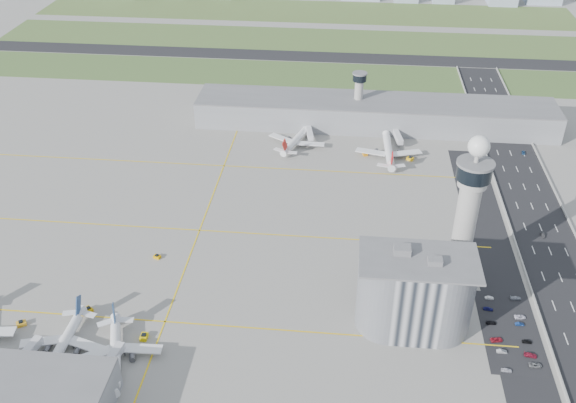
# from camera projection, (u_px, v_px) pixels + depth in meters

# --- Properties ---
(ground) EXTENTS (1000.00, 1000.00, 0.00)m
(ground) POSITION_uv_depth(u_px,v_px,m) (279.00, 278.00, 262.94)
(ground) COLOR #98968E
(grass_strip_0) EXTENTS (480.00, 50.00, 0.08)m
(grass_strip_0) POSITION_uv_depth(u_px,v_px,m) (287.00, 74.00, 453.19)
(grass_strip_0) COLOR #405B2B
(grass_strip_0) RESTS_ON ground
(grass_strip_1) EXTENTS (480.00, 60.00, 0.08)m
(grass_strip_1) POSITION_uv_depth(u_px,v_px,m) (297.00, 40.00, 516.04)
(grass_strip_1) COLOR #486630
(grass_strip_1) RESTS_ON ground
(grass_strip_2) EXTENTS (480.00, 70.00, 0.08)m
(grass_strip_2) POSITION_uv_depth(u_px,v_px,m) (305.00, 11.00, 583.09)
(grass_strip_2) COLOR #526731
(grass_strip_2) RESTS_ON ground
(runway) EXTENTS (480.00, 22.00, 0.10)m
(runway) POSITION_uv_depth(u_px,v_px,m) (292.00, 56.00, 484.19)
(runway) COLOR black
(runway) RESTS_ON ground
(highway) EXTENTS (28.00, 500.00, 0.10)m
(highway) POSITION_uv_depth(u_px,v_px,m) (568.00, 297.00, 253.10)
(highway) COLOR black
(highway) RESTS_ON ground
(barrier_left) EXTENTS (0.60, 500.00, 1.20)m
(barrier_left) POSITION_uv_depth(u_px,v_px,m) (532.00, 293.00, 254.00)
(barrier_left) COLOR #9E9E99
(barrier_left) RESTS_ON ground
(landside_road) EXTENTS (18.00, 260.00, 0.08)m
(landside_road) POSITION_uv_depth(u_px,v_px,m) (508.00, 309.00, 246.86)
(landside_road) COLOR black
(landside_road) RESTS_ON ground
(parking_lot) EXTENTS (20.00, 44.00, 0.10)m
(parking_lot) POSITION_uv_depth(u_px,v_px,m) (509.00, 331.00, 236.97)
(parking_lot) COLOR black
(parking_lot) RESTS_ON ground
(taxiway_line_h_0) EXTENTS (260.00, 0.60, 0.01)m
(taxiway_line_h_0) POSITION_uv_depth(u_px,v_px,m) (165.00, 322.00, 241.21)
(taxiway_line_h_0) COLOR yellow
(taxiway_line_h_0) RESTS_ON ground
(taxiway_line_h_1) EXTENTS (260.00, 0.60, 0.01)m
(taxiway_line_h_1) POSITION_uv_depth(u_px,v_px,m) (200.00, 230.00, 291.50)
(taxiway_line_h_1) COLOR yellow
(taxiway_line_h_1) RESTS_ON ground
(taxiway_line_h_2) EXTENTS (260.00, 0.60, 0.01)m
(taxiway_line_h_2) POSITION_uv_depth(u_px,v_px,m) (224.00, 166.00, 341.78)
(taxiway_line_h_2) COLOR yellow
(taxiway_line_h_2) RESTS_ON ground
(taxiway_line_v) EXTENTS (0.60, 260.00, 0.01)m
(taxiway_line_v) POSITION_uv_depth(u_px,v_px,m) (200.00, 230.00, 291.50)
(taxiway_line_v) COLOR yellow
(taxiway_line_v) RESTS_ON ground
(control_tower) EXTENTS (14.00, 14.00, 64.50)m
(control_tower) POSITION_uv_depth(u_px,v_px,m) (468.00, 205.00, 244.62)
(control_tower) COLOR #ADAAA5
(control_tower) RESTS_ON ground
(secondary_tower) EXTENTS (8.60, 8.60, 31.90)m
(secondary_tower) POSITION_uv_depth(u_px,v_px,m) (359.00, 94.00, 375.96)
(secondary_tower) COLOR #ADAAA5
(secondary_tower) RESTS_ON ground
(admin_building) EXTENTS (42.00, 24.00, 33.50)m
(admin_building) POSITION_uv_depth(u_px,v_px,m) (415.00, 293.00, 231.83)
(admin_building) COLOR #B2B2B7
(admin_building) RESTS_ON ground
(terminal_pier) EXTENTS (210.00, 32.00, 15.80)m
(terminal_pier) POSITION_uv_depth(u_px,v_px,m) (374.00, 113.00, 379.30)
(terminal_pier) COLOR gray
(terminal_pier) RESTS_ON ground
(airplane_near_b) EXTENTS (32.57, 38.19, 10.61)m
(airplane_near_b) POSITION_uv_depth(u_px,v_px,m) (61.00, 341.00, 225.56)
(airplane_near_b) COLOR white
(airplane_near_b) RESTS_ON ground
(airplane_near_c) EXTENTS (43.40, 47.11, 10.85)m
(airplane_near_c) POSITION_uv_depth(u_px,v_px,m) (114.00, 349.00, 221.79)
(airplane_near_c) COLOR white
(airplane_near_c) RESTS_ON ground
(airplane_far_a) EXTENTS (43.79, 47.70, 11.07)m
(airplane_far_a) POSITION_uv_depth(u_px,v_px,m) (297.00, 135.00, 360.22)
(airplane_far_a) COLOR white
(airplane_far_a) RESTS_ON ground
(airplane_far_b) EXTENTS (38.07, 44.20, 11.95)m
(airplane_far_b) POSITION_uv_depth(u_px,v_px,m) (389.00, 146.00, 348.43)
(airplane_far_b) COLOR white
(airplane_far_b) RESTS_ON ground
(jet_bridge_near_1) EXTENTS (5.39, 14.31, 5.70)m
(jet_bridge_near_1) POSITION_uv_depth(u_px,v_px,m) (16.00, 370.00, 217.37)
(jet_bridge_near_1) COLOR silver
(jet_bridge_near_1) RESTS_ON ground
(jet_bridge_near_2) EXTENTS (5.39, 14.31, 5.70)m
(jet_bridge_near_2) POSITION_uv_depth(u_px,v_px,m) (102.00, 377.00, 214.81)
(jet_bridge_near_2) COLOR silver
(jet_bridge_near_2) RESTS_ON ground
(jet_bridge_far_0) EXTENTS (5.39, 14.31, 5.70)m
(jet_bridge_far_0) POSITION_uv_depth(u_px,v_px,m) (308.00, 130.00, 371.86)
(jet_bridge_far_0) COLOR silver
(jet_bridge_far_0) RESTS_ON ground
(jet_bridge_far_1) EXTENTS (5.39, 14.31, 5.70)m
(jet_bridge_far_1) POSITION_uv_depth(u_px,v_px,m) (395.00, 134.00, 367.59)
(jet_bridge_far_1) COLOR silver
(jet_bridge_far_1) RESTS_ON ground
(tug_0) EXTENTS (4.23, 3.86, 2.03)m
(tug_0) POSITION_uv_depth(u_px,v_px,m) (21.00, 323.00, 239.10)
(tug_0) COLOR gold
(tug_0) RESTS_ON ground
(tug_1) EXTENTS (3.99, 3.75, 1.91)m
(tug_1) POSITION_uv_depth(u_px,v_px,m) (89.00, 309.00, 245.63)
(tug_1) COLOR #CE9505
(tug_1) RESTS_ON ground
(tug_2) EXTENTS (2.50, 3.61, 2.09)m
(tug_2) POSITION_uv_depth(u_px,v_px,m) (144.00, 336.00, 233.26)
(tug_2) COLOR yellow
(tug_2) RESTS_ON ground
(tug_3) EXTENTS (3.40, 2.86, 1.68)m
(tug_3) POSITION_uv_depth(u_px,v_px,m) (157.00, 256.00, 273.79)
(tug_3) COLOR #D79502
(tug_3) RESTS_ON ground
(tug_4) EXTENTS (3.16, 3.87, 1.95)m
(tug_4) POSITION_uv_depth(u_px,v_px,m) (365.00, 153.00, 351.51)
(tug_4) COLOR orange
(tug_4) RESTS_ON ground
(tug_5) EXTENTS (4.19, 3.67, 2.03)m
(tug_5) POSITION_uv_depth(u_px,v_px,m) (410.00, 158.00, 346.69)
(tug_5) COLOR #F5B410
(tug_5) RESTS_ON ground
(car_lot_0) EXTENTS (3.64, 1.60, 1.22)m
(car_lot_0) POSITION_uv_depth(u_px,v_px,m) (506.00, 370.00, 220.24)
(car_lot_0) COLOR silver
(car_lot_0) RESTS_ON ground
(car_lot_1) EXTENTS (3.73, 1.40, 1.22)m
(car_lot_1) POSITION_uv_depth(u_px,v_px,m) (502.00, 351.00, 227.61)
(car_lot_1) COLOR #9B9CA1
(car_lot_1) RESTS_ON ground
(car_lot_2) EXTENTS (4.66, 2.73, 1.22)m
(car_lot_2) POSITION_uv_depth(u_px,v_px,m) (497.00, 340.00, 232.46)
(car_lot_2) COLOR #AB1C2D
(car_lot_2) RESTS_ON ground
(car_lot_3) EXTENTS (3.98, 1.92, 1.12)m
(car_lot_3) POSITION_uv_depth(u_px,v_px,m) (491.00, 323.00, 239.98)
(car_lot_3) COLOR black
(car_lot_3) RESTS_ON ground
(car_lot_4) EXTENTS (3.88, 1.93, 1.27)m
(car_lot_4) POSITION_uv_depth(u_px,v_px,m) (488.00, 309.00, 246.36)
(car_lot_4) COLOR navy
(car_lot_4) RESTS_ON ground
(car_lot_5) EXTENTS (3.45, 1.34, 1.12)m
(car_lot_5) POSITION_uv_depth(u_px,v_px,m) (489.00, 298.00, 251.76)
(car_lot_5) COLOR white
(car_lot_5) RESTS_ON ground
(car_lot_6) EXTENTS (4.54, 2.15, 1.25)m
(car_lot_6) POSITION_uv_depth(u_px,v_px,m) (535.00, 365.00, 222.12)
(car_lot_6) COLOR slate
(car_lot_6) RESTS_ON ground
(car_lot_7) EXTENTS (4.70, 2.44, 1.30)m
(car_lot_7) POSITION_uv_depth(u_px,v_px,m) (531.00, 355.00, 226.06)
(car_lot_7) COLOR maroon
(car_lot_7) RESTS_ON ground
(car_lot_8) EXTENTS (3.51, 1.52, 1.18)m
(car_lot_8) POSITION_uv_depth(u_px,v_px,m) (527.00, 341.00, 231.71)
(car_lot_8) COLOR black
(car_lot_8) RESTS_ON ground
(car_lot_9) EXTENTS (3.42, 1.35, 1.11)m
(car_lot_9) POSITION_uv_depth(u_px,v_px,m) (520.00, 324.00, 239.36)
(car_lot_9) COLOR navy
(car_lot_9) RESTS_ON ground
(car_lot_10) EXTENTS (4.47, 2.46, 1.19)m
(car_lot_10) POSITION_uv_depth(u_px,v_px,m) (520.00, 317.00, 242.60)
(car_lot_10) COLOR white
(car_lot_10) RESTS_ON ground
(car_lot_11) EXTENTS (4.35, 2.16, 1.21)m
(car_lot_11) POSITION_uv_depth(u_px,v_px,m) (516.00, 298.00, 251.61)
(car_lot_11) COLOR #9398A5
(car_lot_11) RESTS_ON ground
(car_hw_1) EXTENTS (1.69, 3.93, 1.26)m
(car_hw_1) POSITION_uv_depth(u_px,v_px,m) (543.00, 235.00, 287.33)
(car_hw_1) COLOR black
(car_hw_1) RESTS_ON ground
(car_hw_2) EXTENTS (2.37, 4.13, 1.09)m
(car_hw_2) POSITION_uv_depth(u_px,v_px,m) (524.00, 153.00, 353.13)
(car_hw_2) COLOR #264F80
(car_hw_2) RESTS_ON ground
(car_hw_4) EXTENTS (1.87, 3.87, 1.27)m
(car_hw_4) POSITION_uv_depth(u_px,v_px,m) (480.00, 108.00, 402.86)
(car_hw_4) COLOR gray
(car_hw_4) RESTS_ON ground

